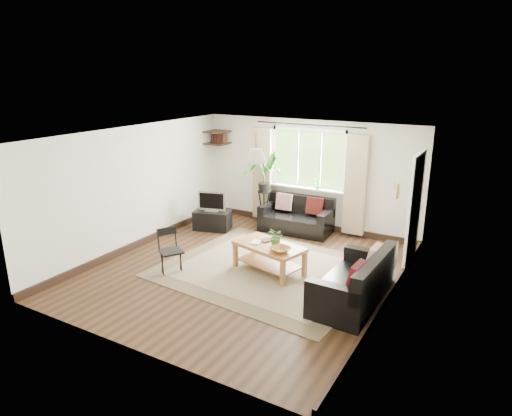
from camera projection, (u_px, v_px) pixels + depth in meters
The scene contains 24 objects.
floor at pixel (245, 270), 8.08m from camera, with size 5.50×5.50×0.00m, color black.
ceiling at pixel (244, 135), 7.39m from camera, with size 5.50×5.50×0.00m, color white.
wall_back at pixel (309, 175), 10.02m from camera, with size 5.00×0.02×2.40m, color silver.
wall_front at pixel (125, 262), 5.45m from camera, with size 5.00×0.02×2.40m, color silver.
wall_left at pixel (135, 187), 8.92m from camera, with size 0.02×5.50×2.40m, color silver.
wall_right at pixel (393, 230), 6.55m from camera, with size 0.02×5.50×2.40m, color silver.
rug at pixel (269, 270), 8.09m from camera, with size 3.54×3.04×0.02m, color #BDB192.
window at pixel (309, 159), 9.89m from camera, with size 2.50×0.16×2.16m, color white, non-canonical shape.
door at pixel (414, 212), 8.03m from camera, with size 0.06×0.96×2.06m, color silver.
corner_shelf at pixel (217, 138), 10.68m from camera, with size 0.50×0.50×0.34m, color black, non-canonical shape.
pendant_lamp at pixel (256, 152), 7.82m from camera, with size 0.36×0.36×0.54m, color beige, non-canonical shape.
wall_sconce at pixel (396, 188), 6.67m from camera, with size 0.12×0.12×0.28m, color beige, non-canonical shape.
sofa_back at pixel (296, 216), 9.93m from camera, with size 1.53×0.77×0.72m, color black, non-canonical shape.
sofa_right at pixel (353, 279), 6.84m from camera, with size 0.83×1.66×0.78m, color black, non-canonical shape.
coffee_table at pixel (269, 258), 7.98m from camera, with size 1.22×0.67×0.50m, color #955E30, non-canonical shape.
table_plant at pixel (276, 237), 7.82m from camera, with size 0.29×0.25×0.32m, color #376C2B.
bowl at pixel (281, 250), 7.58m from camera, with size 0.33×0.33×0.08m, color #A46E38.
book_a at pixel (252, 241), 8.03m from camera, with size 0.16×0.22×0.02m, color white.
book_b at pixel (264, 239), 8.16m from camera, with size 0.17×0.22×0.02m, color #4E2E1F.
tv_stand at pixel (212, 220), 10.12m from camera, with size 0.79×0.45×0.43m, color black.
tv at pixel (212, 201), 9.99m from camera, with size 0.61×0.20×0.47m, color #A5A5AA, non-canonical shape.
palm_stand at pixel (264, 188), 10.22m from camera, with size 0.67×0.67×1.74m, color black, non-canonical shape.
folding_chair at pixel (171, 252), 7.87m from camera, with size 0.40×0.40×0.78m, color black, non-canonical shape.
sill_plant at pixel (317, 183), 9.84m from camera, with size 0.14×0.10×0.27m, color #2D6023.
Camera 1 is at (3.86, -6.34, 3.39)m, focal length 32.00 mm.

